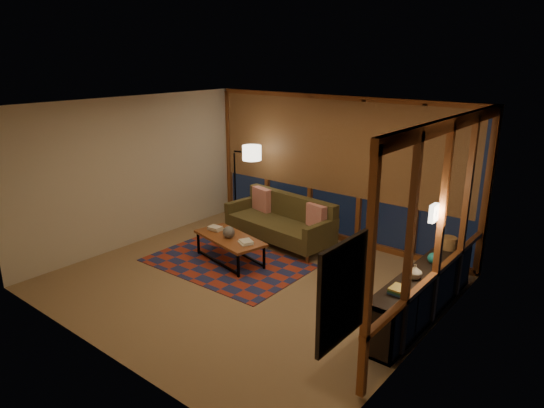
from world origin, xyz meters
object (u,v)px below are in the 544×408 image
Objects in this scene: floor_lamp at (235,185)px; bookshelf at (423,292)px; sofa at (279,221)px; coffee_table at (230,249)px.

floor_lamp is 4.59m from bookshelf.
coffee_table is at bearing -89.24° from sofa.
sofa reaches higher than coffee_table.
sofa is 1.38m from floor_lamp.
coffee_table is (-0.12, -1.20, -0.21)m from sofa.
sofa is at bearing 96.99° from coffee_table.
bookshelf reaches higher than coffee_table.
floor_lamp is at bearing 166.21° from bookshelf.
coffee_table is at bearing -174.21° from bookshelf.
sofa is 1.23m from coffee_table.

